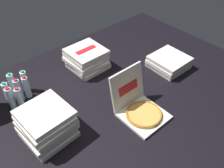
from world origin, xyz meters
TOP-DOWN VIEW (x-y plane):
  - ground_plane at (0.00, 0.00)m, footprint 3.20×2.40m
  - open_pizza_box at (0.03, -0.24)m, footprint 0.37×0.45m
  - pizza_stack_center_near at (0.79, 0.02)m, footprint 0.39×0.38m
  - pizza_stack_right_near at (0.10, 0.63)m, footprint 0.40×0.39m
  - pizza_stack_left_mid at (-0.71, 0.08)m, footprint 0.41×0.42m
  - water_bottle_0 at (-0.69, 0.63)m, footprint 0.06×0.06m
  - water_bottle_1 at (-0.59, 0.71)m, footprint 0.06×0.06m
  - water_bottle_2 at (-0.73, 0.51)m, footprint 0.06×0.06m
  - water_bottle_3 at (-0.80, 0.57)m, footprint 0.06×0.06m
  - water_bottle_4 at (-0.62, 0.62)m, footprint 0.06×0.06m
  - water_bottle_5 at (-0.79, 0.66)m, footprint 0.06×0.06m
  - water_bottle_6 at (-0.70, 0.75)m, footprint 0.06×0.06m

SIDE VIEW (x-z plane):
  - ground_plane at x=0.00m, z-range -0.02..0.00m
  - pizza_stack_center_near at x=0.79m, z-range 0.00..0.14m
  - open_pizza_box at x=0.03m, z-range -0.12..0.27m
  - pizza_stack_right_near at x=0.10m, z-range 0.00..0.23m
  - water_bottle_0 at x=-0.69m, z-range -0.01..0.24m
  - water_bottle_1 at x=-0.59m, z-range -0.01..0.24m
  - water_bottle_2 at x=-0.73m, z-range -0.01..0.24m
  - water_bottle_3 at x=-0.80m, z-range -0.01..0.24m
  - water_bottle_4 at x=-0.62m, z-range -0.01..0.24m
  - water_bottle_5 at x=-0.79m, z-range -0.01..0.24m
  - water_bottle_6 at x=-0.70m, z-range -0.01..0.24m
  - pizza_stack_left_mid at x=-0.71m, z-range 0.00..0.27m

